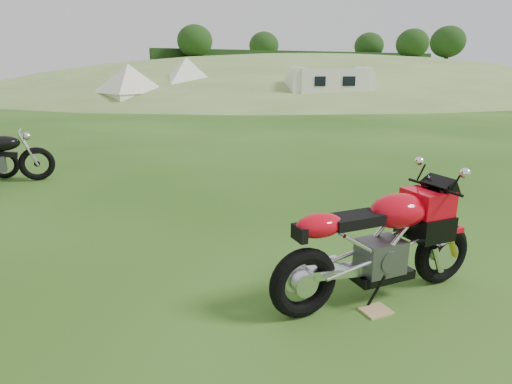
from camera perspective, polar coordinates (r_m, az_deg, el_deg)
name	(u,v)px	position (r m, az deg, el deg)	size (l,w,h in m)	color
ground	(261,237)	(5.77, 0.74, -6.01)	(120.00, 120.00, 0.00)	#1F440E
hillside	(307,90)	(52.02, 6.87, 13.39)	(80.00, 64.00, 8.00)	olive
hedgerow	(307,90)	(52.02, 6.87, 13.39)	(36.00, 1.20, 8.60)	black
sport_motorcycle	(380,235)	(4.22, 16.23, -5.54)	(2.18, 0.55, 1.31)	red
plywood_board	(376,311)	(4.25, 15.68, -15.00)	(0.26, 0.21, 0.02)	tan
tent_left	(129,86)	(27.03, -16.52, 13.42)	(2.97, 2.97, 2.58)	white
tent_mid	(187,83)	(28.63, -9.16, 14.21)	(3.27, 3.27, 2.83)	white
caravan	(330,88)	(25.99, 9.78, 13.47)	(4.97, 2.22, 2.32)	white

